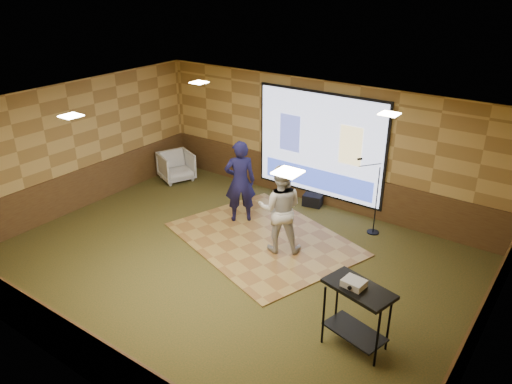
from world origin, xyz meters
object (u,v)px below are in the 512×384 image
Objects in this scene: projector_screen at (319,146)px; av_table at (357,304)px; projector at (354,283)px; mic_stand at (373,212)px; duffel_bag at (313,200)px; banquet_chair at (176,166)px; player_right at (280,209)px; player_left at (240,181)px; dance_floor at (264,239)px.

projector_screen is 5.11m from av_table.
mic_stand reaches higher than projector.
duffel_bag is (-0.00, -0.19, -1.34)m from projector_screen.
projector is 0.37× the size of banquet_chair.
projector_screen is 2.01× the size of mic_stand.
av_table is 2.42× the size of duffel_bag.
projector_screen is 3.08× the size of av_table.
mic_stand is (-1.26, 3.51, -0.28)m from av_table.
av_table is 1.27× the size of banquet_chair.
duffel_bag is at bearing 131.82° from projector.
av_table is at bearing -88.48° from mic_stand.
player_right is 3.01m from av_table.
banquet_chair is at bearing 165.15° from mic_stand.
projector_screen is at bearing 125.73° from av_table.
projector is at bearing -92.10° from banquet_chair.
banquet_chair is at bearing 160.04° from projector.
projector_screen reaches higher than av_table.
av_table is at bearing 22.41° from projector.
av_table is (3.91, -2.28, -0.19)m from player_left.
duffel_bag is at bearing 127.04° from av_table.
banquet_chair is at bearing -60.13° from player_left.
banquet_chair is at bearing 160.85° from dance_floor.
duffel_bag is at bearing 148.13° from mic_stand.
player_left is 4.53m from av_table.
player_left is at bearing 154.60° from projector.
projector is 7.45m from banquet_chair.
projector_screen is at bearing -160.16° from player_left.
projector is at bearing -33.12° from dance_floor.
av_table is 4.96m from duffel_bag.
projector is 0.19× the size of mic_stand.
av_table is at bearing -52.96° from duffel_bag.
player_right is (0.48, -2.40, -0.53)m from projector_screen.
projector_screen is 2.05m from mic_stand.
dance_floor is 8.30× the size of duffel_bag.
player_left reaches higher than player_right.
av_table is 3.42× the size of projector.
duffel_bag is at bearing -91.38° from projector_screen.
player_right is (0.50, -0.16, 0.93)m from dance_floor.
player_left is 2.95m from mic_stand.
projector_screen is at bearing -108.00° from player_right.
mic_stand reaches higher than banquet_chair.
player_left is 3.05m from banquet_chair.
mic_stand is at bearing -63.05° from banquet_chair.
dance_floor is 2.23× the size of mic_stand.
player_right is 2.22m from mic_stand.
mic_stand is (1.71, 1.64, 0.48)m from dance_floor.
projector is at bearing -89.71° from mic_stand.
mic_stand is at bearing 109.79° from av_table.
av_table is (2.96, -4.11, -0.70)m from projector_screen.
duffel_bag is (-2.88, 3.95, -0.99)m from projector.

